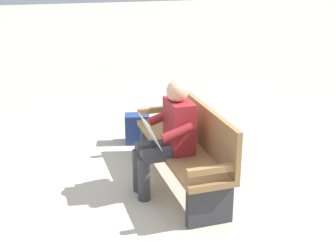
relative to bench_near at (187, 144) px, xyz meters
The scene contains 4 objects.
ground_plane 0.46m from the bench_near, 91.56° to the left, with size 40.00×40.00×0.00m, color #B7AD99.
bench_near is the anchor object (origin of this frame).
person_seated 0.30m from the bench_near, 112.53° to the left, with size 0.58×0.58×1.18m.
backpack 1.33m from the bench_near, 11.29° to the left, with size 0.30×0.35×0.39m.
Camera 1 is at (-4.16, 1.34, 2.30)m, focal length 49.03 mm.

